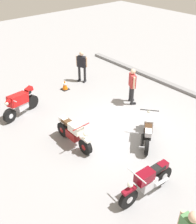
{
  "coord_description": "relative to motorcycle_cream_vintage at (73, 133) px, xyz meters",
  "views": [
    {
      "loc": [
        5.83,
        -6.43,
        6.34
      ],
      "look_at": [
        -0.76,
        -0.71,
        0.75
      ],
      "focal_mm": 42.42,
      "sensor_mm": 36.0,
      "label": 1
    }
  ],
  "objects": [
    {
      "name": "person_in_red_shirt",
      "position": [
        -0.69,
        3.83,
        0.49
      ],
      "size": [
        0.6,
        0.5,
        1.7
      ],
      "rotation": [
        0.0,
        0.0,
        1.0
      ],
      "color": "#262628",
      "rests_on": "ground"
    },
    {
      "name": "curb_edge",
      "position": [
        0.57,
        6.66,
        -0.41
      ],
      "size": [
        14.0,
        0.3,
        0.15
      ],
      "primitive_type": "cube",
      "color": "gray",
      "rests_on": "ground"
    },
    {
      "name": "motorcycle_red_sportbike",
      "position": [
        -3.13,
        -0.51,
        0.11
      ],
      "size": [
        0.91,
        1.91,
        1.14
      ],
      "rotation": [
        0.0,
        0.0,
        5.04
      ],
      "color": "black",
      "rests_on": "ground"
    },
    {
      "name": "motorcycle_cream_vintage",
      "position": [
        0.0,
        0.0,
        0.0
      ],
      "size": [
        1.95,
        0.7,
        1.07
      ],
      "rotation": [
        0.0,
        0.0,
        0.0
      ],
      "color": "black",
      "rests_on": "ground"
    },
    {
      "name": "person_in_black_shirt",
      "position": [
        -4.01,
        3.54,
        0.45
      ],
      "size": [
        0.62,
        0.46,
        1.66
      ],
      "rotation": [
        0.0,
        0.0,
        5.17
      ],
      "color": "#262628",
      "rests_on": "ground"
    },
    {
      "name": "ground_plane",
      "position": [
        0.57,
        2.06,
        -0.49
      ],
      "size": [
        40.0,
        40.0,
        0.0
      ],
      "primitive_type": "plane",
      "color": "gray"
    },
    {
      "name": "motorcycle_maroon_cruiser",
      "position": [
        3.31,
        0.22,
        0.03
      ],
      "size": [
        0.7,
        2.09,
        1.09
      ],
      "rotation": [
        0.0,
        0.0,
        4.64
      ],
      "color": "black",
      "rests_on": "ground"
    },
    {
      "name": "traffic_cone",
      "position": [
        -3.81,
        2.26,
        -0.23
      ],
      "size": [
        0.36,
        0.36,
        0.53
      ],
      "color": "black",
      "rests_on": "ground"
    },
    {
      "name": "motorcycle_silver_cruiser",
      "position": [
        1.66,
        2.17,
        0.03
      ],
      "size": [
        1.41,
        1.7,
        1.09
      ],
      "rotation": [
        0.0,
        0.0,
        2.25
      ],
      "color": "black",
      "rests_on": "ground"
    }
  ]
}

